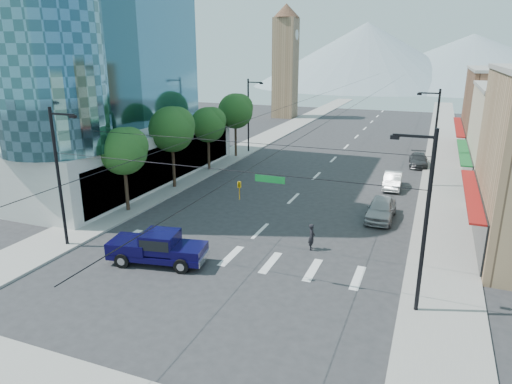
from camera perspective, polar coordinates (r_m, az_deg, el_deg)
ground at (r=27.31m, az=-4.05°, el=-9.30°), size 160.00×160.00×0.00m
sidewalk_left at (r=67.10m, az=1.38°, el=6.81°), size 4.00×120.00×0.15m
sidewalk_right at (r=63.16m, az=22.35°, el=4.87°), size 4.00×120.00×0.15m
office_tower at (r=51.54m, az=-25.73°, el=18.15°), size 29.50×27.00×30.00m
clock_tower at (r=88.29m, az=3.71°, el=16.18°), size 4.80×4.80×20.40m
mountain_left at (r=173.89m, az=13.58°, el=16.36°), size 80.00×80.00×22.00m
mountain_right at (r=182.24m, az=25.31°, el=14.63°), size 90.00×90.00×18.00m
tree_near at (r=36.25m, az=-16.02°, el=5.12°), size 3.65×3.64×6.71m
tree_midnear at (r=41.81m, az=-10.29°, el=7.88°), size 4.09×4.09×7.52m
tree_midfar at (r=47.92m, az=-5.85°, el=8.50°), size 3.65×3.64×6.71m
tree_far at (r=54.09m, az=-2.44°, el=10.21°), size 4.09×4.09×7.52m
signal_rig at (r=24.64m, az=-4.87°, el=-0.63°), size 21.80×0.20×9.00m
lamp_pole_nw at (r=56.66m, az=-0.85°, el=9.87°), size 2.00×0.25×9.00m
lamp_pole_ne at (r=44.56m, az=21.31°, el=6.70°), size 2.00×0.25×9.00m
pickup_truck at (r=27.89m, az=-12.26°, el=-6.74°), size 6.12×3.06×1.98m
pedestrian at (r=29.35m, az=6.97°, el=-5.58°), size 0.55×0.71×1.72m
parked_car_near at (r=35.58m, az=15.37°, el=-2.01°), size 2.03×4.91×1.66m
parked_car_mid at (r=43.95m, az=16.70°, el=1.37°), size 1.66×4.43×1.45m
parked_car_far at (r=53.49m, az=19.64°, el=3.80°), size 2.25×4.85×1.37m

